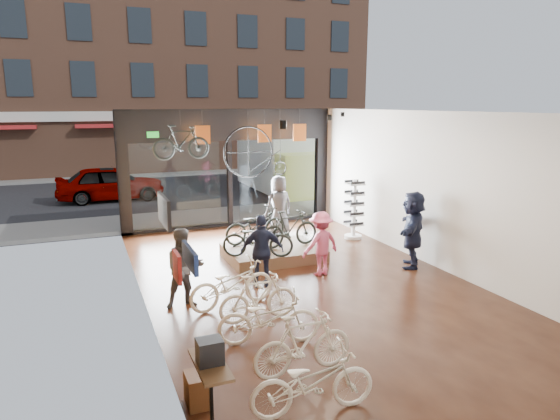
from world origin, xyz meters
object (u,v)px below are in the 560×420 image
floor_bike_4 (232,284)px  penny_farthing (259,153)px  display_platform (273,253)px  floor_bike_2 (269,318)px  customer_3 (321,244)px  display_bike_right (255,225)px  customer_1 (184,268)px  street_car (111,183)px  hung_bike (181,142)px  display_bike_left (258,239)px  customer_4 (279,205)px  floor_bike_3 (258,298)px  customer_2 (262,251)px  sunglasses_rack (354,209)px  customer_5 (412,229)px  floor_bike_1 (303,344)px  floor_bike_0 (313,382)px  box_truck (286,161)px  display_bike_mid (290,229)px

floor_bike_4 → penny_farthing: (2.40, 5.13, 2.03)m
penny_farthing → display_platform: bearing=-101.5°
floor_bike_2 → floor_bike_4: (-0.13, 1.73, 0.02)m
customer_3 → floor_bike_2: bearing=38.1°
display_bike_right → customer_1: bearing=128.7°
street_car → hung_bike: hung_bike is taller
display_bike_left → customer_4: customer_4 is taller
floor_bike_3 → customer_2: (0.67, 1.65, 0.36)m
street_car → hung_bike: bearing=-169.0°
display_bike_left → customer_3: 1.56m
floor_bike_4 → sunglasses_rack: size_ratio=1.02×
customer_5 → hung_bike: (-4.82, 4.02, 1.98)m
floor_bike_1 → sunglasses_rack: bearing=-36.9°
street_car → floor_bike_1: 15.51m
floor_bike_0 → floor_bike_2: bearing=1.6°
street_car → penny_farthing: 8.59m
customer_2 → floor_bike_3: bearing=81.0°
floor_bike_3 → display_platform: size_ratio=0.63×
floor_bike_2 → customer_5: customer_5 is taller
street_car → box_truck: size_ratio=0.59×
customer_2 → customer_1: bearing=28.4°
floor_bike_2 → floor_bike_3: (0.14, 0.91, 0.01)m
customer_5 → hung_bike: hung_bike is taller
street_car → customer_4: customer_4 is taller
floor_bike_4 → display_bike_right: size_ratio=1.00×
floor_bike_4 → street_car: bearing=-2.9°
customer_2 → penny_farthing: 4.85m
display_bike_mid → penny_farthing: (0.07, 2.58, 1.72)m
customer_2 → display_platform: bearing=-104.4°
floor_bike_1 → display_bike_left: bearing=-13.1°
floor_bike_3 → customer_5: 4.87m
floor_bike_1 → sunglasses_rack: sunglasses_rack is taller
display_platform → sunglasses_rack: 3.20m
display_bike_left → floor_bike_2: bearing=-173.5°
display_platform → customer_4: size_ratio=1.32×
floor_bike_3 → floor_bike_4: (-0.26, 0.82, 0.02)m
customer_1 → customer_3: bearing=11.7°
hung_bike → display_platform: bearing=-142.6°
display_bike_right → customer_2: size_ratio=1.11×
sunglasses_rack → floor_bike_4: bearing=-162.3°
floor_bike_2 → display_platform: (1.77, 4.37, -0.30)m
street_car → display_bike_right: street_car is taller
display_bike_left → floor_bike_0: bearing=-169.3°
street_car → floor_bike_1: (1.75, -15.41, -0.25)m
floor_bike_4 → customer_4: size_ratio=0.99×
floor_bike_0 → customer_5: (4.87, 4.52, 0.51)m
box_truck → hung_bike: hung_bike is taller
floor_bike_0 → customer_2: size_ratio=1.04×
customer_2 → customer_4: size_ratio=0.89×
customer_1 → penny_farthing: size_ratio=0.83×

